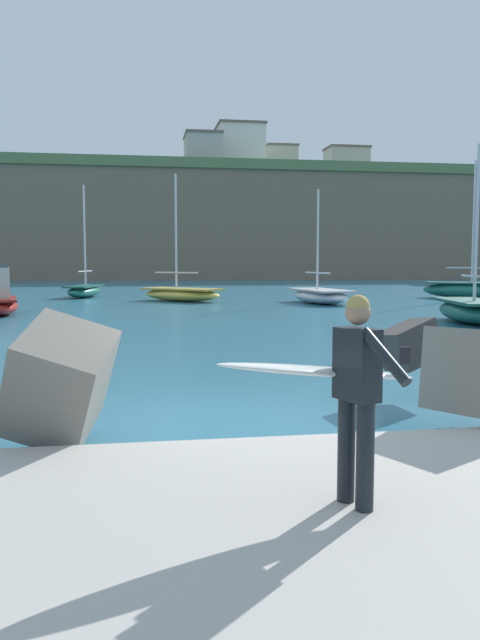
{
  "coord_description": "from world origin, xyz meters",
  "views": [
    {
      "loc": [
        -1.22,
        -8.89,
        2.29
      ],
      "look_at": [
        0.27,
        0.5,
        1.4
      ],
      "focal_mm": 35.45,
      "sensor_mm": 36.0,
      "label": 1
    }
  ],
  "objects_px": {
    "boat_near_right": "(465,289)",
    "station_building_east": "(346,164)",
    "boat_far_left": "(182,293)",
    "surfer_with_board": "(345,382)",
    "station_building_west": "(280,161)",
    "boat_far_right": "(84,290)",
    "boat_far_centre": "(320,295)",
    "boat_mid_right": "(471,310)",
    "station_building_central": "(240,148)",
    "station_building_annex": "(203,150)"
  },
  "relations": [
    {
      "from": "surfer_with_board",
      "to": "boat_far_right",
      "type": "bearing_deg",
      "value": 98.21
    },
    {
      "from": "surfer_with_board",
      "to": "boat_far_centre",
      "type": "relative_size",
      "value": 0.34
    },
    {
      "from": "boat_far_left",
      "to": "station_building_central",
      "type": "bearing_deg",
      "value": 77.24
    },
    {
      "from": "boat_near_right",
      "to": "station_building_west",
      "type": "xyz_separation_m",
      "value": [
        0.42,
        54.46,
        16.09
      ]
    },
    {
      "from": "boat_mid_right",
      "to": "station_building_west",
      "type": "height_order",
      "value": "station_building_west"
    },
    {
      "from": "boat_far_left",
      "to": "boat_far_right",
      "type": "distance_m",
      "value": 7.59
    },
    {
      "from": "surfer_with_board",
      "to": "station_building_west",
      "type": "relative_size",
      "value": 0.46
    },
    {
      "from": "surfer_with_board",
      "to": "station_building_central",
      "type": "relative_size",
      "value": 0.31
    },
    {
      "from": "boat_near_right",
      "to": "boat_far_right",
      "type": "distance_m",
      "value": 23.86
    },
    {
      "from": "boat_near_right",
      "to": "boat_far_right",
      "type": "height_order",
      "value": "boat_near_right"
    },
    {
      "from": "surfer_with_board",
      "to": "boat_near_right",
      "type": "xyz_separation_m",
      "value": [
        18.23,
        31.45,
        -0.7
      ]
    },
    {
      "from": "boat_far_centre",
      "to": "boat_near_right",
      "type": "bearing_deg",
      "value": 17.86
    },
    {
      "from": "boat_far_centre",
      "to": "boat_far_right",
      "type": "bearing_deg",
      "value": 149.25
    },
    {
      "from": "surfer_with_board",
      "to": "station_building_annex",
      "type": "height_order",
      "value": "station_building_annex"
    },
    {
      "from": "boat_near_right",
      "to": "station_building_west",
      "type": "height_order",
      "value": "station_building_west"
    },
    {
      "from": "station_building_central",
      "to": "boat_far_centre",
      "type": "bearing_deg",
      "value": -94.16
    },
    {
      "from": "boat_far_left",
      "to": "boat_far_right",
      "type": "xyz_separation_m",
      "value": [
        -5.85,
        4.83,
        0.02
      ]
    },
    {
      "from": "boat_mid_right",
      "to": "boat_far_right",
      "type": "distance_m",
      "value": 24.8
    },
    {
      "from": "surfer_with_board",
      "to": "boat_far_left",
      "type": "bearing_deg",
      "value": 88.78
    },
    {
      "from": "boat_near_right",
      "to": "station_building_east",
      "type": "bearing_deg",
      "value": 79.01
    },
    {
      "from": "surfer_with_board",
      "to": "boat_far_centre",
      "type": "xyz_separation_m",
      "value": [
        7.98,
        28.15,
        -0.84
      ]
    },
    {
      "from": "station_building_west",
      "to": "station_building_central",
      "type": "distance_m",
      "value": 8.98
    },
    {
      "from": "boat_near_right",
      "to": "station_building_east",
      "type": "relative_size",
      "value": 1.35
    },
    {
      "from": "station_building_west",
      "to": "station_building_central",
      "type": "bearing_deg",
      "value": -140.25
    },
    {
      "from": "boat_mid_right",
      "to": "boat_far_centre",
      "type": "distance_m",
      "value": 11.67
    },
    {
      "from": "boat_mid_right",
      "to": "station_building_central",
      "type": "distance_m",
      "value": 65.67
    },
    {
      "from": "boat_far_right",
      "to": "station_building_east",
      "type": "bearing_deg",
      "value": 56.31
    },
    {
      "from": "boat_far_centre",
      "to": "station_building_central",
      "type": "distance_m",
      "value": 54.86
    },
    {
      "from": "boat_mid_right",
      "to": "station_building_annex",
      "type": "bearing_deg",
      "value": 93.83
    },
    {
      "from": "boat_mid_right",
      "to": "boat_far_right",
      "type": "xyz_separation_m",
      "value": [
        -15.64,
        19.24,
        -0.02
      ]
    },
    {
      "from": "boat_far_right",
      "to": "station_building_west",
      "type": "relative_size",
      "value": 1.55
    },
    {
      "from": "boat_far_left",
      "to": "surfer_with_board",
      "type": "bearing_deg",
      "value": -91.22
    },
    {
      "from": "surfer_with_board",
      "to": "boat_mid_right",
      "type": "height_order",
      "value": "boat_mid_right"
    },
    {
      "from": "boat_far_centre",
      "to": "station_building_east",
      "type": "relative_size",
      "value": 0.99
    },
    {
      "from": "station_building_central",
      "to": "station_building_annex",
      "type": "height_order",
      "value": "station_building_central"
    },
    {
      "from": "station_building_east",
      "to": "surfer_with_board",
      "type": "bearing_deg",
      "value": -108.41
    },
    {
      "from": "boat_far_centre",
      "to": "boat_far_right",
      "type": "xyz_separation_m",
      "value": [
        -13.17,
        7.84,
        0.03
      ]
    },
    {
      "from": "boat_near_right",
      "to": "boat_far_left",
      "type": "relative_size",
      "value": 1.16
    },
    {
      "from": "boat_near_right",
      "to": "boat_far_left",
      "type": "distance_m",
      "value": 17.57
    },
    {
      "from": "boat_near_right",
      "to": "boat_mid_right",
      "type": "relative_size",
      "value": 1.3
    },
    {
      "from": "boat_mid_right",
      "to": "station_building_west",
      "type": "bearing_deg",
      "value": 83.24
    },
    {
      "from": "boat_near_right",
      "to": "station_building_east",
      "type": "distance_m",
      "value": 59.29
    },
    {
      "from": "boat_near_right",
      "to": "station_building_annex",
      "type": "relative_size",
      "value": 1.4
    },
    {
      "from": "boat_far_right",
      "to": "station_building_west",
      "type": "distance_m",
      "value": 57.65
    },
    {
      "from": "surfer_with_board",
      "to": "boat_far_right",
      "type": "distance_m",
      "value": 36.37
    },
    {
      "from": "boat_near_right",
      "to": "surfer_with_board",
      "type": "bearing_deg",
      "value": -120.1
    },
    {
      "from": "station_building_west",
      "to": "boat_far_right",
      "type": "bearing_deg",
      "value": -115.53
    },
    {
      "from": "surfer_with_board",
      "to": "boat_mid_right",
      "type": "xyz_separation_m",
      "value": [
        10.45,
        16.75,
        -0.79
      ]
    },
    {
      "from": "boat_far_right",
      "to": "station_building_east",
      "type": "distance_m",
      "value": 63.95
    },
    {
      "from": "boat_far_centre",
      "to": "station_building_annex",
      "type": "bearing_deg",
      "value": 91.82
    }
  ]
}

